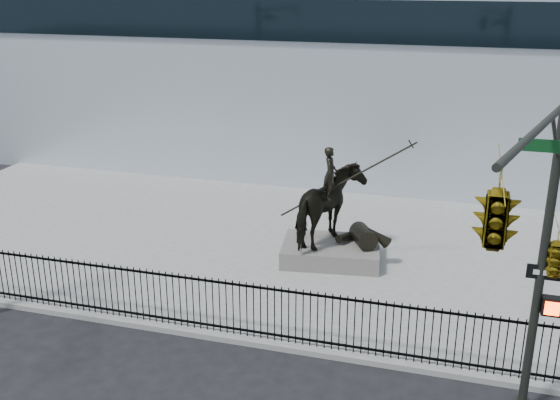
# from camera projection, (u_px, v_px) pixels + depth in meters

# --- Properties ---
(ground) EXTENTS (120.00, 120.00, 0.00)m
(ground) POSITION_uv_depth(u_px,v_px,m) (210.00, 365.00, 15.54)
(ground) COLOR black
(ground) RESTS_ON ground
(plaza) EXTENTS (30.00, 12.00, 0.15)m
(plaza) POSITION_uv_depth(u_px,v_px,m) (288.00, 248.00, 21.85)
(plaza) COLOR gray
(plaza) RESTS_ON ground
(building) EXTENTS (44.00, 14.00, 9.00)m
(building) POSITION_uv_depth(u_px,v_px,m) (359.00, 63.00, 32.15)
(building) COLOR silver
(building) RESTS_ON ground
(picket_fence) EXTENTS (22.10, 0.10, 1.50)m
(picket_fence) POSITION_uv_depth(u_px,v_px,m) (227.00, 306.00, 16.37)
(picket_fence) COLOR black
(picket_fence) RESTS_ON plaza
(statue_plinth) EXTENTS (3.27, 2.46, 0.57)m
(statue_plinth) POSITION_uv_depth(u_px,v_px,m) (331.00, 252.00, 20.69)
(statue_plinth) COLOR #5E5B56
(statue_plinth) RESTS_ON plaza
(equestrian_statue) EXTENTS (3.85, 2.64, 3.29)m
(equestrian_statue) POSITION_uv_depth(u_px,v_px,m) (334.00, 208.00, 20.19)
(equestrian_statue) COLOR black
(equestrian_statue) RESTS_ON statue_plinth
(traffic_signal_right) EXTENTS (2.17, 6.86, 7.00)m
(traffic_signal_right) POSITION_uv_depth(u_px,v_px,m) (530.00, 237.00, 10.41)
(traffic_signal_right) COLOR #252822
(traffic_signal_right) RESTS_ON ground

